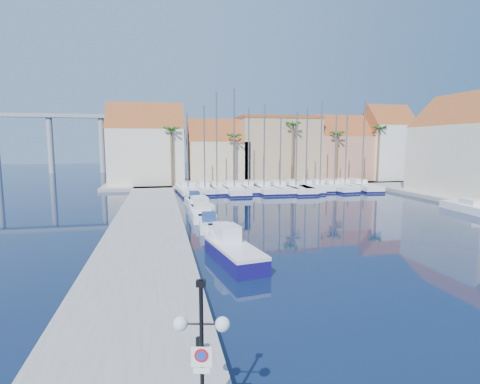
% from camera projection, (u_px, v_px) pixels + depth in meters
% --- Properties ---
extents(ground, '(260.00, 260.00, 0.00)m').
position_uv_depth(ground, '(313.00, 279.00, 19.89)').
color(ground, black).
rests_on(ground, ground).
extents(quay_west, '(6.00, 77.00, 0.50)m').
position_uv_depth(quay_west, '(147.00, 227.00, 31.09)').
color(quay_west, gray).
rests_on(quay_west, ground).
extents(shore_north, '(54.00, 16.00, 0.50)m').
position_uv_depth(shore_north, '(260.00, 182.00, 68.49)').
color(shore_north, gray).
rests_on(shore_north, ground).
extents(lamp_post, '(1.24, 0.55, 3.71)m').
position_uv_depth(lamp_post, '(202.00, 335.00, 8.23)').
color(lamp_post, black).
rests_on(lamp_post, quay_west).
extents(bollard, '(0.22, 0.22, 0.54)m').
position_uv_depth(bollard, '(199.00, 346.00, 11.83)').
color(bollard, black).
rests_on(bollard, quay_west).
extents(fishing_boat, '(2.95, 6.22, 2.09)m').
position_uv_depth(fishing_boat, '(233.00, 251.00, 22.60)').
color(fishing_boat, '#150F58').
rests_on(fishing_boat, ground).
extents(motorboat_west_0, '(2.09, 5.39, 1.40)m').
position_uv_depth(motorboat_west_0, '(221.00, 235.00, 27.45)').
color(motorboat_west_0, white).
rests_on(motorboat_west_0, ground).
extents(motorboat_west_1, '(1.94, 5.13, 1.40)m').
position_uv_depth(motorboat_west_1, '(209.00, 222.00, 31.72)').
color(motorboat_west_1, white).
rests_on(motorboat_west_1, ground).
extents(motorboat_west_2, '(2.17, 6.70, 1.40)m').
position_uv_depth(motorboat_west_2, '(202.00, 213.00, 36.35)').
color(motorboat_west_2, white).
rests_on(motorboat_west_2, ground).
extents(motorboat_west_3, '(2.71, 7.45, 1.40)m').
position_uv_depth(motorboat_west_3, '(199.00, 204.00, 41.69)').
color(motorboat_west_3, white).
rests_on(motorboat_west_3, ground).
extents(motorboat_west_4, '(1.66, 5.15, 1.40)m').
position_uv_depth(motorboat_west_4, '(194.00, 198.00, 46.05)').
color(motorboat_west_4, white).
rests_on(motorboat_west_4, ground).
extents(motorboat_east_1, '(2.42, 6.28, 1.40)m').
position_uv_depth(motorboat_east_1, '(467.00, 207.00, 39.65)').
color(motorboat_east_1, white).
rests_on(motorboat_east_1, ground).
extents(sailboat_0, '(3.50, 10.68, 11.46)m').
position_uv_depth(sailboat_0, '(188.00, 190.00, 54.25)').
color(sailboat_0, white).
rests_on(sailboat_0, ground).
extents(sailboat_1, '(2.40, 8.48, 12.52)m').
position_uv_depth(sailboat_1, '(204.00, 189.00, 54.86)').
color(sailboat_1, white).
rests_on(sailboat_1, ground).
extents(sailboat_2, '(2.70, 8.34, 14.49)m').
position_uv_depth(sailboat_2, '(216.00, 188.00, 55.34)').
color(sailboat_2, white).
rests_on(sailboat_2, ground).
extents(sailboat_3, '(3.12, 11.50, 14.89)m').
position_uv_depth(sailboat_3, '(233.00, 189.00, 55.05)').
color(sailboat_3, white).
rests_on(sailboat_3, ground).
extents(sailboat_4, '(2.60, 8.63, 12.42)m').
position_uv_depth(sailboat_4, '(248.00, 187.00, 56.64)').
color(sailboat_4, white).
rests_on(sailboat_4, ground).
extents(sailboat_5, '(2.93, 10.71, 12.99)m').
position_uv_depth(sailboat_5, '(263.00, 188.00, 56.07)').
color(sailboat_5, white).
rests_on(sailboat_5, ground).
extents(sailboat_6, '(3.03, 10.31, 11.02)m').
position_uv_depth(sailboat_6, '(279.00, 188.00, 56.34)').
color(sailboat_6, white).
rests_on(sailboat_6, ground).
extents(sailboat_7, '(3.27, 11.83, 11.74)m').
position_uv_depth(sailboat_7, '(294.00, 188.00, 56.78)').
color(sailboat_7, white).
rests_on(sailboat_7, ground).
extents(sailboat_8, '(3.79, 11.24, 12.47)m').
position_uv_depth(sailboat_8, '(305.00, 187.00, 57.69)').
color(sailboat_8, white).
rests_on(sailboat_8, ground).
extents(sailboat_9, '(2.79, 8.57, 13.46)m').
position_uv_depth(sailboat_9, '(319.00, 186.00, 58.24)').
color(sailboat_9, white).
rests_on(sailboat_9, ground).
extents(sailboat_10, '(3.75, 10.99, 11.48)m').
position_uv_depth(sailboat_10, '(332.00, 186.00, 58.38)').
color(sailboat_10, white).
rests_on(sailboat_10, ground).
extents(sailboat_11, '(2.22, 8.17, 11.62)m').
position_uv_depth(sailboat_11, '(343.00, 185.00, 59.68)').
color(sailboat_11, white).
rests_on(sailboat_11, ground).
extents(sailboat_12, '(3.67, 10.78, 13.68)m').
position_uv_depth(sailboat_12, '(360.00, 186.00, 58.97)').
color(sailboat_12, white).
rests_on(sailboat_12, ground).
extents(building_0, '(12.30, 9.00, 13.50)m').
position_uv_depth(building_0, '(146.00, 148.00, 62.59)').
color(building_0, beige).
rests_on(building_0, shore_north).
extents(building_1, '(10.30, 8.00, 11.00)m').
position_uv_depth(building_1, '(217.00, 155.00, 65.22)').
color(building_1, '#C3AB8A').
rests_on(building_1, shore_north).
extents(building_2, '(14.20, 10.20, 11.50)m').
position_uv_depth(building_2, '(276.00, 149.00, 68.34)').
color(building_2, tan).
rests_on(building_2, shore_north).
extents(building_3, '(10.30, 8.00, 12.00)m').
position_uv_depth(building_3, '(339.00, 151.00, 69.90)').
color(building_3, tan).
rests_on(building_3, shore_north).
extents(building_4, '(8.30, 8.00, 14.00)m').
position_uv_depth(building_4, '(386.00, 145.00, 70.65)').
color(building_4, white).
rests_on(building_4, shore_north).
extents(building_6, '(9.00, 14.30, 13.50)m').
position_uv_depth(building_6, '(470.00, 149.00, 48.95)').
color(building_6, beige).
rests_on(building_6, shore_east).
extents(palm_0, '(2.60, 2.60, 10.15)m').
position_uv_depth(palm_0, '(171.00, 131.00, 58.24)').
color(palm_0, brown).
rests_on(palm_0, shore_north).
extents(palm_1, '(2.60, 2.60, 9.15)m').
position_uv_depth(palm_1, '(234.00, 138.00, 60.42)').
color(palm_1, brown).
rests_on(palm_1, shore_north).
extents(palm_2, '(2.60, 2.60, 11.15)m').
position_uv_depth(palm_2, '(293.00, 127.00, 62.25)').
color(palm_2, brown).
rests_on(palm_2, shore_north).
extents(palm_3, '(2.60, 2.60, 9.65)m').
position_uv_depth(palm_3, '(337.00, 135.00, 64.08)').
color(palm_3, brown).
rests_on(palm_3, shore_north).
extents(palm_4, '(2.60, 2.60, 10.65)m').
position_uv_depth(palm_4, '(379.00, 130.00, 65.62)').
color(palm_4, brown).
rests_on(palm_4, shore_north).
extents(viaduct, '(48.00, 2.20, 14.45)m').
position_uv_depth(viaduct, '(27.00, 131.00, 90.06)').
color(viaduct, '#9E9E99').
rests_on(viaduct, ground).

